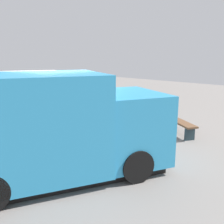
# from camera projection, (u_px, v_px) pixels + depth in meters

# --- Properties ---
(ground_plane) EXTENTS (40.00, 40.00, 0.00)m
(ground_plane) POSITION_uv_depth(u_px,v_px,m) (63.00, 149.00, 7.43)
(ground_plane) COLOR gray
(food_truck) EXTENTS (5.38, 4.14, 2.35)m
(food_truck) POSITION_uv_depth(u_px,v_px,m) (50.00, 130.00, 5.51)
(food_truck) COLOR #2C90C5
(food_truck) RESTS_ON ground_plane
(planter_flowering_far) EXTENTS (0.61, 0.61, 0.70)m
(planter_flowering_far) POSITION_uv_depth(u_px,v_px,m) (71.00, 104.00, 12.65)
(planter_flowering_far) COLOR #545054
(planter_flowering_far) RESTS_ON ground_plane
(planter_flowering_side) EXTENTS (0.66, 0.66, 0.92)m
(planter_flowering_side) POSITION_uv_depth(u_px,v_px,m) (107.00, 104.00, 11.73)
(planter_flowering_side) COLOR #A08B89
(planter_flowering_side) RESTS_ON ground_plane
(plaza_bench) EXTENTS (1.24, 1.72, 0.49)m
(plaza_bench) POSITION_uv_depth(u_px,v_px,m) (179.00, 124.00, 8.81)
(plaza_bench) COLOR brown
(plaza_bench) RESTS_ON ground_plane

